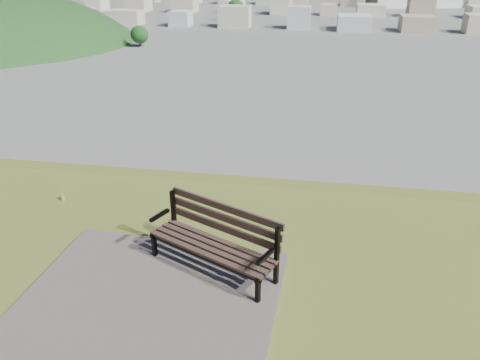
# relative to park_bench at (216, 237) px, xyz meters

# --- Properties ---
(park_bench) EXTENTS (1.65, 1.13, 0.83)m
(park_bench) POSITION_rel_park_bench_xyz_m (0.00, 0.00, 0.00)
(park_bench) COLOR #3E2E24
(park_bench) RESTS_ON hilltop_mesa
(gravel_patch) EXTENTS (2.95, 4.09, 0.08)m
(gravel_patch) POSITION_rel_park_bench_xyz_m (-0.64, -1.54, -0.44)
(gravel_patch) COLOR #6B635D
(gravel_patch) RESTS_ON hilltop_mesa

